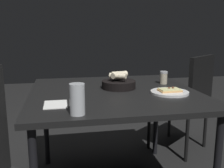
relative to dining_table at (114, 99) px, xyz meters
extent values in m
cube|color=black|center=(0.00, 0.00, 0.04)|extent=(1.05, 1.06, 0.03)
cylinder|color=black|center=(0.47, -0.47, -0.31)|extent=(0.04, 0.04, 0.68)
cylinder|color=black|center=(0.47, 0.47, -0.31)|extent=(0.04, 0.04, 0.68)
cylinder|color=white|center=(-0.13, -0.33, 0.06)|extent=(0.24, 0.24, 0.01)
cube|color=tan|center=(-0.13, -0.33, 0.07)|extent=(0.09, 0.14, 0.01)
cube|color=beige|center=(-0.13, -0.33, 0.08)|extent=(0.09, 0.13, 0.01)
sphere|color=brown|center=(-0.13, -0.32, 0.09)|extent=(0.02, 0.02, 0.02)
sphere|color=brown|center=(-0.12, -0.35, 0.09)|extent=(0.02, 0.02, 0.02)
sphere|color=brown|center=(-0.13, -0.35, 0.09)|extent=(0.02, 0.02, 0.02)
cylinder|color=black|center=(0.07, -0.05, 0.08)|extent=(0.23, 0.23, 0.05)
cylinder|color=#F4E4C0|center=(0.07, -0.05, 0.15)|extent=(0.11, 0.13, 0.04)
cylinder|color=#F4E4C0|center=(0.09, -0.05, 0.15)|extent=(0.06, 0.11, 0.04)
cylinder|color=#F4E4C0|center=(0.04, -0.03, 0.15)|extent=(0.09, 0.12, 0.04)
cylinder|color=#A01A14|center=(0.12, -0.06, 0.08)|extent=(0.06, 0.06, 0.03)
cylinder|color=silver|center=(-0.44, 0.26, 0.13)|extent=(0.07, 0.07, 0.15)
cylinder|color=#B88A1E|center=(-0.44, 0.26, 0.11)|extent=(0.06, 0.06, 0.11)
cylinder|color=#BFB299|center=(0.15, -0.40, 0.09)|extent=(0.05, 0.05, 0.08)
cylinder|color=maroon|center=(0.15, -0.40, 0.08)|extent=(0.05, 0.05, 0.04)
cylinder|color=#B7B7BC|center=(0.15, -0.40, 0.14)|extent=(0.06, 0.06, 0.01)
cube|color=white|center=(-0.26, 0.37, 0.06)|extent=(0.16, 0.12, 0.00)
cube|color=black|center=(0.55, -0.72, -0.22)|extent=(0.62, 0.62, 0.04)
cube|color=black|center=(0.39, -0.84, 0.02)|extent=(0.28, 0.35, 0.43)
cylinder|color=black|center=(0.81, -0.75, -0.45)|extent=(0.03, 0.03, 0.42)
cylinder|color=black|center=(0.58, -0.45, -0.45)|extent=(0.03, 0.03, 0.42)
cylinder|color=black|center=(0.51, -0.98, -0.45)|extent=(0.03, 0.03, 0.42)
cylinder|color=black|center=(0.28, -0.68, -0.45)|extent=(0.03, 0.03, 0.42)
camera|label=1|loc=(-1.63, 0.33, 0.44)|focal=42.19mm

